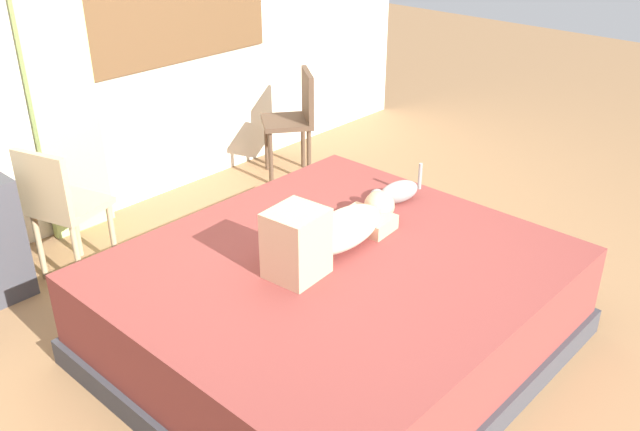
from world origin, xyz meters
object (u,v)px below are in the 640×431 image
object	(u,v)px
bed	(335,306)
cat	(396,192)
chair_by_desk	(60,203)
person_lying	(332,231)
chair_spare	(295,116)

from	to	relation	value
bed	cat	size ratio (longest dim) A/B	6.19
cat	chair_by_desk	bearing A→B (deg)	131.89
person_lying	chair_spare	distance (m)	2.18
person_lying	cat	world-z (taller)	person_lying
chair_spare	bed	bearing A→B (deg)	-130.37
person_lying	chair_spare	bearing A→B (deg)	49.48
cat	chair_spare	bearing A→B (deg)	64.44
person_lying	cat	bearing A→B (deg)	8.51
chair_spare	chair_by_desk	bearing A→B (deg)	-177.61
bed	person_lying	bearing A→B (deg)	52.80
cat	chair_spare	size ratio (longest dim) A/B	0.41
cat	chair_by_desk	xyz separation A→B (m)	(-1.32, 1.47, -0.09)
chair_by_desk	chair_spare	bearing A→B (deg)	2.39
cat	chair_by_desk	size ratio (longest dim) A/B	0.41
bed	chair_spare	distance (m)	2.30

